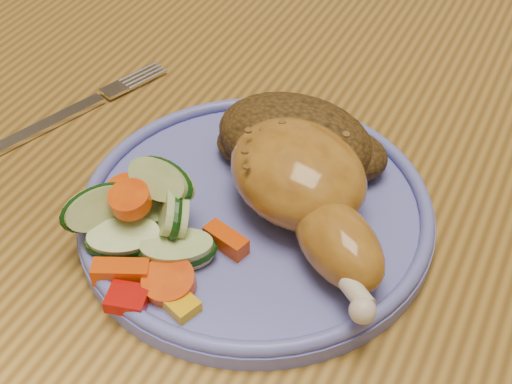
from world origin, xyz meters
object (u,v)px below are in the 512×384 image
fork (71,112)px  chair_far (465,52)px  dining_table (319,237)px  plate (256,213)px

fork → chair_far: bearing=72.1°
chair_far → fork: 0.74m
chair_far → fork: chair_far is taller
dining_table → chair_far: size_ratio=1.54×
chair_far → plate: 0.75m
chair_far → plate: size_ratio=3.65×
dining_table → plate: size_ratio=5.62×
dining_table → fork: (-0.21, -0.04, 0.09)m
plate → fork: size_ratio=1.63×
dining_table → plate: (-0.02, -0.08, 0.09)m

